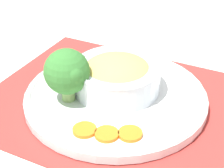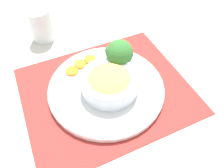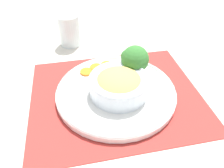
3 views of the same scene
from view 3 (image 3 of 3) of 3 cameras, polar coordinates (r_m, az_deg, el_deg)
name	(u,v)px [view 3 (image 3 of 3)]	position (r m, az deg, el deg)	size (l,w,h in m)	color
ground_plane	(116,95)	(0.61, 1.01, -2.88)	(4.00, 4.00, 0.00)	beige
placemat	(116,94)	(0.61, 1.01, -2.75)	(0.51, 0.44, 0.00)	#B2332D
plate	(116,91)	(0.60, 1.02, -1.82)	(0.33, 0.33, 0.02)	white
bowl	(119,84)	(0.57, 1.79, 0.03)	(0.16, 0.16, 0.06)	silver
broccoli_floret	(135,59)	(0.62, 5.98, 6.42)	(0.08, 0.08, 0.10)	#84AD5B
carrot_slice_near	(107,65)	(0.69, -1.32, 5.03)	(0.04, 0.04, 0.01)	orange
carrot_slice_middle	(96,67)	(0.68, -4.17, 4.36)	(0.04, 0.04, 0.01)	orange
carrot_slice_far	(86,72)	(0.66, -6.69, 3.18)	(0.04, 0.04, 0.01)	orange
water_glass	(70,32)	(0.84, -11.00, 13.22)	(0.08, 0.08, 0.11)	silver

